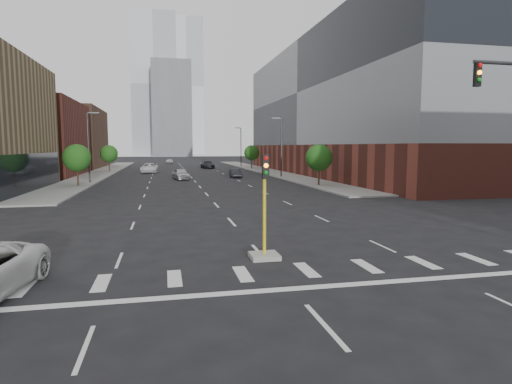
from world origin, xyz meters
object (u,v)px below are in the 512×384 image
object	(u,v)px
car_near_left	(181,174)
car_deep_right	(207,165)
car_mid_right	(235,173)
car_far_left	(149,168)
car_distant	(169,161)
median_traffic_signal	(265,236)

from	to	relation	value
car_near_left	car_deep_right	size ratio (longest dim) A/B	0.82
car_mid_right	car_near_left	bearing A→B (deg)	-166.47
car_far_left	car_distant	distance (m)	39.76
car_near_left	car_distant	bearing A→B (deg)	81.94
car_far_left	car_mid_right	bearing A→B (deg)	-45.87
car_near_left	car_mid_right	distance (m)	8.56
median_traffic_signal	car_mid_right	xyz separation A→B (m)	(6.54, 46.97, -0.30)
car_near_left	car_distant	world-z (taller)	car_near_left
car_distant	median_traffic_signal	bearing A→B (deg)	-79.59
car_distant	car_mid_right	bearing A→B (deg)	-71.58
car_deep_right	car_distant	bearing A→B (deg)	101.70
car_near_left	car_far_left	bearing A→B (deg)	96.85
median_traffic_signal	car_deep_right	world-z (taller)	median_traffic_signal
car_near_left	car_deep_right	distance (m)	31.20
car_mid_right	car_far_left	distance (m)	20.22
median_traffic_signal	car_distant	world-z (taller)	median_traffic_signal
median_traffic_signal	car_deep_right	bearing A→B (deg)	86.13
car_mid_right	car_far_left	world-z (taller)	car_far_left
car_near_left	car_deep_right	world-z (taller)	car_deep_right
car_mid_right	car_deep_right	xyz separation A→B (m)	(-1.46, 28.26, 0.17)
car_distant	car_deep_right	bearing A→B (deg)	-64.91
car_near_left	car_far_left	xyz separation A→B (m)	(-4.94, 17.48, 0.04)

